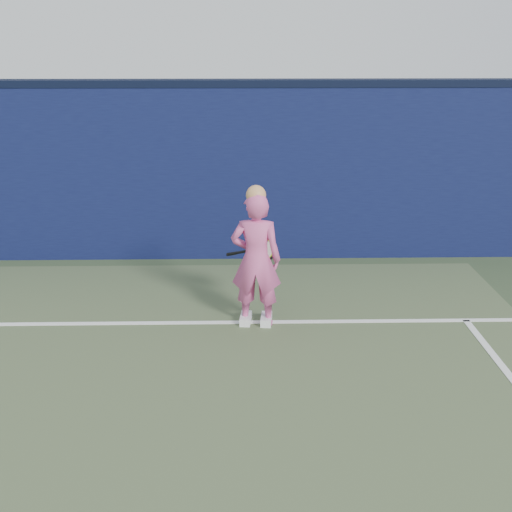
{
  "coord_description": "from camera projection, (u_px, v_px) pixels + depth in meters",
  "views": [
    {
      "loc": [
        2.19,
        -2.82,
        3.16
      ],
      "look_at": [
        2.33,
        4.0,
        0.83
      ],
      "focal_mm": 45.0,
      "sensor_mm": 36.0,
      "label": 1
    }
  ],
  "objects": [
    {
      "name": "backstop_wall",
      "position": [
        94.0,
        175.0,
        9.39
      ],
      "size": [
        24.0,
        0.4,
        2.5
      ],
      "primitive_type": "cube",
      "color": "#0C1139",
      "rests_on": "ground"
    },
    {
      "name": "wall_cap",
      "position": [
        86.0,
        83.0,
        8.97
      ],
      "size": [
        24.0,
        0.42,
        0.1
      ],
      "primitive_type": "cube",
      "color": "black",
      "rests_on": "backstop_wall"
    },
    {
      "name": "player",
      "position": [
        256.0,
        259.0,
        7.22
      ],
      "size": [
        0.61,
        0.43,
        1.64
      ],
      "rotation": [
        0.0,
        0.0,
        3.04
      ],
      "color": "#DB5596",
      "rests_on": "ground"
    },
    {
      "name": "racket",
      "position": [
        259.0,
        250.0,
        7.6
      ],
      "size": [
        0.6,
        0.25,
        0.34
      ],
      "rotation": [
        0.0,
        0.0,
        -0.44
      ],
      "color": "black",
      "rests_on": "ground"
    }
  ]
}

